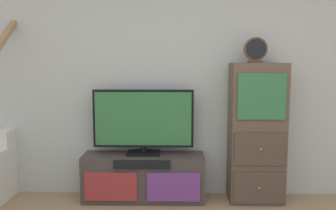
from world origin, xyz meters
name	(u,v)px	position (x,y,z in m)	size (l,w,h in m)	color
back_wall	(171,77)	(0.00, 2.46, 1.35)	(6.40, 0.12, 2.70)	#B2B7B2
media_console	(144,177)	(-0.30, 2.19, 0.26)	(1.33, 0.38, 0.51)	#423833
television	(143,120)	(-0.30, 2.22, 0.89)	(1.09, 0.22, 0.72)	black
side_cabinet	(257,133)	(0.93, 2.20, 0.75)	(0.58, 0.38, 1.51)	brown
desk_clock	(256,50)	(0.89, 2.19, 1.65)	(0.24, 0.08, 0.27)	#4C3823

